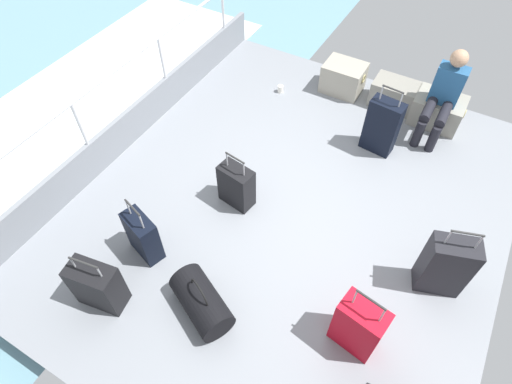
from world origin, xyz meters
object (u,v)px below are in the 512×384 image
object	(u,v)px
cargo_crate_1	(395,94)
paper_cup	(280,89)
duffel_bag	(202,302)
suitcase_1	(97,286)
passenger_seated	(444,94)
suitcase_6	(446,265)
cargo_crate_2	(437,110)
cargo_crate_0	(343,78)
suitcase_3	(382,126)
suitcase_4	(236,186)
suitcase_2	(359,326)
suitcase_5	(143,236)

from	to	relation	value
cargo_crate_1	paper_cup	xyz separation A→B (m)	(-1.45, -0.50, -0.12)
duffel_bag	suitcase_1	bearing A→B (deg)	-156.88
cargo_crate_1	passenger_seated	bearing A→B (deg)	-22.91
suitcase_6	duffel_bag	world-z (taller)	suitcase_6
cargo_crate_2	passenger_seated	world-z (taller)	passenger_seated
paper_cup	cargo_crate_2	bearing A→B (deg)	12.37
suitcase_1	cargo_crate_0	bearing A→B (deg)	80.13
cargo_crate_0	suitcase_6	world-z (taller)	suitcase_6
suitcase_6	paper_cup	xyz separation A→B (m)	(-2.64, 1.89, -0.29)
cargo_crate_0	passenger_seated	size ratio (longest dim) A/B	0.54
suitcase_3	suitcase_6	xyz separation A→B (m)	(1.11, -1.49, -0.01)
passenger_seated	suitcase_3	distance (m)	0.85
passenger_seated	paper_cup	world-z (taller)	passenger_seated
cargo_crate_0	paper_cup	world-z (taller)	cargo_crate_0
suitcase_1	suitcase_4	world-z (taller)	suitcase_4
cargo_crate_1	duffel_bag	size ratio (longest dim) A/B	0.92
cargo_crate_0	suitcase_6	size ratio (longest dim) A/B	0.66
cargo_crate_1	suitcase_2	xyz separation A→B (m)	(0.72, -3.28, 0.12)
passenger_seated	duffel_bag	world-z (taller)	passenger_seated
suitcase_1	suitcase_5	bearing A→B (deg)	88.49
passenger_seated	suitcase_4	distance (m)	2.72
suitcase_4	passenger_seated	bearing A→B (deg)	55.32
cargo_crate_2	suitcase_3	distance (m)	0.99
cargo_crate_0	cargo_crate_1	size ratio (longest dim) A/B	0.88
suitcase_5	suitcase_3	bearing A→B (deg)	59.58
suitcase_5	suitcase_1	bearing A→B (deg)	-91.51
cargo_crate_1	suitcase_6	xyz separation A→B (m)	(1.19, -2.39, 0.17)
suitcase_1	suitcase_3	world-z (taller)	suitcase_3
suitcase_1	duffel_bag	size ratio (longest dim) A/B	0.96
cargo_crate_2	duffel_bag	distance (m)	3.82
suitcase_2	suitcase_3	world-z (taller)	suitcase_3
suitcase_3	paper_cup	distance (m)	1.61
cargo_crate_2	suitcase_6	world-z (taller)	suitcase_6
suitcase_6	cargo_crate_2	bearing A→B (deg)	104.93
cargo_crate_2	suitcase_2	size ratio (longest dim) A/B	0.80
cargo_crate_1	suitcase_1	world-z (taller)	suitcase_1
cargo_crate_2	suitcase_2	world-z (taller)	suitcase_2
suitcase_2	suitcase_4	size ratio (longest dim) A/B	1.16
suitcase_5	duffel_bag	size ratio (longest dim) A/B	1.04
cargo_crate_2	paper_cup	world-z (taller)	cargo_crate_2
suitcase_1	suitcase_2	bearing A→B (deg)	20.11
suitcase_6	passenger_seated	bearing A→B (deg)	106.11
cargo_crate_2	suitcase_2	xyz separation A→B (m)	(0.15, -3.22, 0.12)
cargo_crate_1	passenger_seated	xyz separation A→B (m)	(0.57, -0.24, 0.38)
cargo_crate_0	cargo_crate_2	distance (m)	1.30
suitcase_5	paper_cup	distance (m)	2.96
suitcase_3	duffel_bag	world-z (taller)	suitcase_3
suitcase_5	paper_cup	world-z (taller)	suitcase_5
suitcase_4	suitcase_5	distance (m)	1.09
suitcase_5	cargo_crate_0	bearing A→B (deg)	78.67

